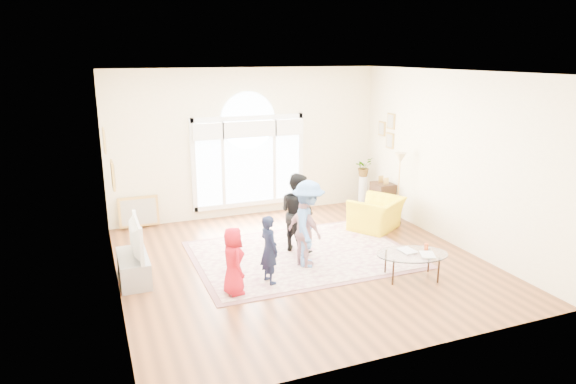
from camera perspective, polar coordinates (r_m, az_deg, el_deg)
name	(u,v)px	position (r m, az deg, el deg)	size (l,w,h in m)	color
ground	(302,262)	(8.92, 1.52, -7.81)	(6.00, 6.00, 0.00)	#532F1A
room_shell	(251,146)	(11.05, -4.16, 5.14)	(6.00, 6.00, 6.00)	#F7EBC1
area_rug	(302,254)	(9.23, 1.57, -6.93)	(3.60, 2.60, 0.02)	beige
rug_border	(302,255)	(9.24, 1.57, -6.96)	(3.80, 2.80, 0.01)	#815352
tv_console	(134,268)	(8.52, -16.77, -8.11)	(0.45, 1.00, 0.42)	#95989D
television	(132,238)	(8.34, -16.98, -4.89)	(0.17, 1.03, 0.60)	black
coffee_table	(412,255)	(8.41, 13.64, -6.77)	(1.30, 1.02, 0.54)	silver
armchair	(376,214)	(10.58, 9.80, -2.42)	(1.01, 0.88, 0.65)	yellow
side_cabinet	(382,198)	(11.65, 10.44, -0.69)	(0.40, 0.50, 0.70)	black
floor_lamp	(400,164)	(10.85, 12.34, 3.11)	(0.26, 0.26, 1.51)	black
plant_pedestal	(363,191)	(12.23, 8.30, 0.15)	(0.20, 0.20, 0.70)	white
potted_plant	(364,167)	(12.09, 8.41, 2.76)	(0.40, 0.34, 0.44)	#33722D
leaning_picture	(140,228)	(11.05, -16.12, -3.83)	(0.80, 0.05, 0.62)	tan
child_red	(233,261)	(7.64, -6.10, -7.62)	(0.50, 0.33, 1.03)	red
child_navy	(269,249)	(7.95, -2.12, -6.39)	(0.40, 0.26, 1.09)	#121831
child_black	(297,212)	(9.17, 1.01, -2.26)	(0.70, 0.54, 1.44)	black
child_pink	(305,233)	(8.53, 1.85, -4.56)	(0.69, 0.29, 1.17)	#D79EA6
child_blue	(308,224)	(8.52, 2.24, -3.54)	(0.95, 0.54, 1.46)	#537FC4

